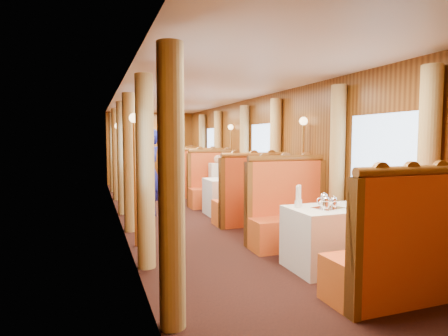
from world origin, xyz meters
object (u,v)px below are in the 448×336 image
banquette_mid_fwd (250,202)px  banquette_mid_aft (216,188)px  teapot_back (324,202)px  rose_vase_mid (229,170)px  table_near (332,238)px  teapot_right (334,204)px  passenger (219,175)px  banquette_near_fwd (395,259)px  tea_tray (328,208)px  teapot_left (326,205)px  banquette_near_aft (290,217)px  table_mid (231,196)px  banquette_far_aft (182,175)px  banquette_far_fwd (199,181)px  fruit_plate (356,206)px  table_far (190,179)px  rose_vase_far (188,161)px  steward (150,172)px

banquette_mid_fwd → banquette_mid_aft: size_ratio=1.00×
teapot_back → rose_vase_mid: (0.05, 3.44, 0.11)m
table_near → banquette_mid_aft: size_ratio=0.78×
teapot_right → passenger: 4.38m
table_near → teapot_back: teapot_back is taller
banquette_near_fwd → tea_tray: size_ratio=3.94×
teapot_left → teapot_back: (0.11, 0.19, 0.00)m
banquette_near_aft → table_mid: bearing=90.0°
banquette_near_aft → tea_tray: size_ratio=3.94×
banquette_far_aft → rose_vase_mid: banquette_far_aft is taller
banquette_near_aft → table_mid: size_ratio=1.28×
banquette_far_fwd → fruit_plate: size_ratio=5.69×
banquette_mid_fwd → passenger: bearing=90.0°
table_near → table_mid: 3.50m
table_far → fruit_plate: 7.11m
banquette_near_aft → teapot_back: (-0.08, -0.94, 0.39)m
banquette_mid_aft → fruit_plate: (0.28, -4.61, 0.35)m
fruit_plate → rose_vase_far: size_ratio=0.65×
table_far → passenger: bearing=-90.0°
table_mid → passenger: 0.88m
banquette_near_aft → rose_vase_mid: (-0.03, 2.50, 0.50)m
banquette_near_fwd → fruit_plate: (0.28, 0.92, 0.35)m
tea_tray → banquette_near_fwd: bearing=-84.2°
rose_vase_mid → teapot_back: bearing=-90.8°
table_near → steward: size_ratio=0.59×
teapot_back → rose_vase_mid: 3.45m
banquette_near_aft → rose_vase_mid: banquette_near_aft is taller
table_near → rose_vase_mid: (-0.03, 3.51, 0.55)m
banquette_far_aft → rose_vase_mid: size_ratio=3.72×
table_mid → steward: steward is taller
banquette_near_fwd → banquette_near_aft: (0.00, 2.03, 0.00)m
banquette_mid_aft → steward: bearing=-161.1°
banquette_mid_aft → fruit_plate: size_ratio=5.69×
teapot_back → banquette_near_aft: bearing=97.2°
banquette_mid_fwd → tea_tray: bearing=-92.2°
banquette_near_fwd → rose_vase_mid: bearing=90.4°
teapot_back → rose_vase_mid: rose_vase_mid is taller
tea_tray → teapot_left: size_ratio=2.22×
table_mid → teapot_left: (-0.18, -3.62, 0.44)m
table_near → teapot_left: 0.49m
teapot_left → steward: steward is taller
rose_vase_mid → passenger: passenger is taller
teapot_left → steward: (-1.43, 4.08, 0.08)m
teapot_back → fruit_plate: (0.35, -0.16, -0.05)m
fruit_plate → banquette_far_fwd: bearing=92.6°
table_near → rose_vase_mid: rose_vase_mid is taller
banquette_mid_aft → rose_vase_mid: 1.12m
banquette_near_fwd → tea_tray: 1.02m
banquette_near_fwd → teapot_right: (-0.04, 0.93, 0.38)m
tea_tray → passenger: passenger is taller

